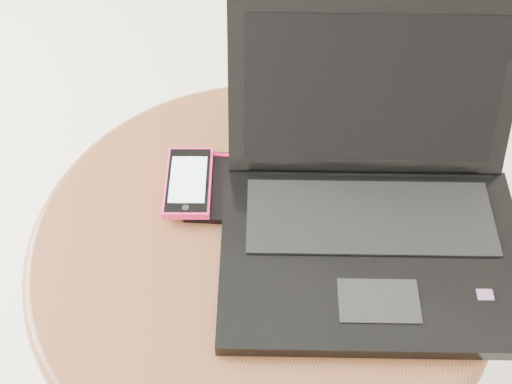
% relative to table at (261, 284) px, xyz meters
% --- Properties ---
extents(table, '(0.59, 0.59, 0.47)m').
position_rel_table_xyz_m(table, '(0.00, 0.00, 0.00)').
color(table, '#4D2E18').
rests_on(table, ground).
extents(laptop, '(0.45, 0.44, 0.23)m').
position_rel_table_xyz_m(laptop, '(0.12, 0.07, 0.14)').
color(laptop, black).
rests_on(laptop, table).
extents(phone_black, '(0.09, 0.13, 0.01)m').
position_rel_table_xyz_m(phone_black, '(-0.09, 0.06, 0.11)').
color(phone_black, black).
rests_on(phone_black, table).
extents(phone_pink, '(0.09, 0.12, 0.01)m').
position_rel_table_xyz_m(phone_pink, '(-0.12, 0.05, 0.12)').
color(phone_pink, '#FF2773').
rests_on(phone_pink, phone_black).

